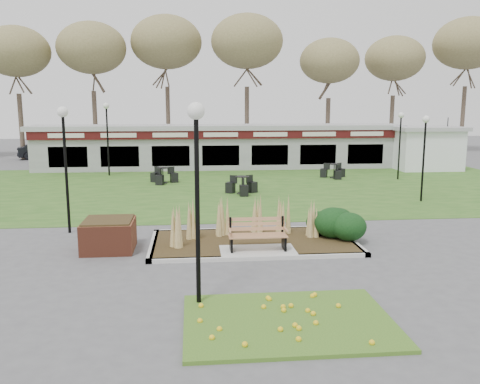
{
  "coord_description": "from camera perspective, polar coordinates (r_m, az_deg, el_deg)",
  "views": [
    {
      "loc": [
        -1.89,
        -14.07,
        4.4
      ],
      "look_at": [
        -0.34,
        2.0,
        1.53
      ],
      "focal_mm": 38.0,
      "sensor_mm": 36.0,
      "label": 1
    }
  ],
  "objects": [
    {
      "name": "lamp_post_near_right",
      "position": [
        10.64,
        -4.89,
        3.6
      ],
      "size": [
        0.37,
        0.37,
        4.4
      ],
      "color": "black",
      "rests_on": "ground"
    },
    {
      "name": "flower_bed",
      "position": [
        10.59,
        5.44,
        -14.12
      ],
      "size": [
        4.2,
        3.0,
        0.16
      ],
      "color": "#30611B",
      "rests_on": "ground"
    },
    {
      "name": "bistro_set_d",
      "position": [
        30.22,
        10.51,
        2.09
      ],
      "size": [
        1.55,
        1.39,
        0.83
      ],
      "color": "black",
      "rests_on": "ground"
    },
    {
      "name": "lamp_post_mid_right",
      "position": [
        23.83,
        20.04,
        5.58
      ],
      "size": [
        0.32,
        0.32,
        3.82
      ],
      "color": "black",
      "rests_on": "ground"
    },
    {
      "name": "lamp_post_far_right",
      "position": [
        30.33,
        17.56,
        6.56
      ],
      "size": [
        0.32,
        0.32,
        3.83
      ],
      "color": "black",
      "rests_on": "ground"
    },
    {
      "name": "bistro_set_b",
      "position": [
        28.11,
        -8.64,
        1.58
      ],
      "size": [
        1.57,
        1.55,
        0.86
      ],
      "color": "black",
      "rests_on": "ground"
    },
    {
      "name": "bistro_set_c",
      "position": [
        24.53,
        0.24,
        0.46
      ],
      "size": [
        1.61,
        1.42,
        0.85
      ],
      "color": "black",
      "rests_on": "ground"
    },
    {
      "name": "planting_bed",
      "position": [
        16.25,
        5.92,
        -4.35
      ],
      "size": [
        6.75,
        3.4,
        1.27
      ],
      "color": "#302013",
      "rests_on": "ground"
    },
    {
      "name": "patio_umbrella",
      "position": [
        36.32,
        22.13,
        4.69
      ],
      "size": [
        2.39,
        2.41,
        2.3
      ],
      "color": "black",
      "rests_on": "ground"
    },
    {
      "name": "lamp_post_far_left",
      "position": [
        31.49,
        -14.71,
        7.53
      ],
      "size": [
        0.36,
        0.36,
        4.36
      ],
      "color": "black",
      "rests_on": "ground"
    },
    {
      "name": "park_bench",
      "position": [
        14.94,
        1.96,
        -4.71
      ],
      "size": [
        1.7,
        0.66,
        0.93
      ],
      "color": "#AE714E",
      "rests_on": "ground"
    },
    {
      "name": "service_hut",
      "position": [
        35.7,
        20.13,
        4.72
      ],
      "size": [
        4.4,
        3.4,
        2.83
      ],
      "color": "white",
      "rests_on": "ground"
    },
    {
      "name": "food_pavilion",
      "position": [
        34.21,
        -2.32,
        5.16
      ],
      "size": [
        24.6,
        3.4,
        2.9
      ],
      "color": "gray",
      "rests_on": "ground"
    },
    {
      "name": "tree_backdrop",
      "position": [
        42.3,
        -3.03,
        15.43
      ],
      "size": [
        47.24,
        5.24,
        10.36
      ],
      "color": "#47382B",
      "rests_on": "ground"
    },
    {
      "name": "lamp_post_mid_left",
      "position": [
        17.86,
        -19.12,
        5.35
      ],
      "size": [
        0.35,
        0.35,
        4.26
      ],
      "color": "black",
      "rests_on": "ground"
    },
    {
      "name": "lawn",
      "position": [
        26.51,
        -1.34,
        0.54
      ],
      "size": [
        34.0,
        16.0,
        0.02
      ],
      "primitive_type": "cube",
      "color": "#29561B",
      "rests_on": "ground"
    },
    {
      "name": "car_black",
      "position": [
        42.8,
        -21.06,
        4.39
      ],
      "size": [
        4.24,
        2.42,
        1.32
      ],
      "primitive_type": "imported",
      "rotation": [
        0.0,
        0.0,
        1.84
      ],
      "color": "black",
      "rests_on": "ground"
    },
    {
      "name": "brick_planter",
      "position": [
        15.78,
        -14.52,
        -4.66
      ],
      "size": [
        1.5,
        1.5,
        0.95
      ],
      "color": "brown",
      "rests_on": "ground"
    },
    {
      "name": "ground",
      "position": [
        14.87,
        2.07,
        -7.15
      ],
      "size": [
        100.0,
        100.0,
        0.0
      ],
      "primitive_type": "plane",
      "color": "#515154",
      "rests_on": "ground"
    }
  ]
}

